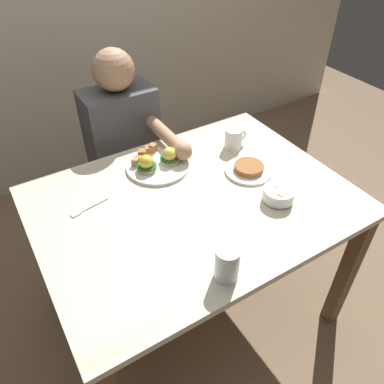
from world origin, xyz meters
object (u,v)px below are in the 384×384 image
at_px(water_glass_near, 227,265).
at_px(dining_table, 194,219).
at_px(eggs_benedict_plate, 157,163).
at_px(fruit_bowl, 278,194).
at_px(fork, 87,208).
at_px(side_plate, 249,169).
at_px(diner_person, 127,148).
at_px(coffee_mug, 234,138).

bearing_deg(water_glass_near, dining_table, 73.38).
xyz_separation_m(eggs_benedict_plate, fruit_bowl, (0.30, -0.44, 0.01)).
height_order(fork, side_plate, side_plate).
bearing_deg(side_plate, fruit_bowl, -95.15).
height_order(side_plate, diner_person, diner_person).
relative_size(dining_table, fruit_bowl, 10.00).
bearing_deg(water_glass_near, coffee_mug, 52.00).
bearing_deg(fruit_bowl, dining_table, 147.07).
bearing_deg(eggs_benedict_plate, dining_table, -84.04).
bearing_deg(eggs_benedict_plate, fork, -164.36).
xyz_separation_m(eggs_benedict_plate, coffee_mug, (0.37, -0.04, 0.03)).
height_order(fork, diner_person, diner_person).
xyz_separation_m(dining_table, fruit_bowl, (0.27, -0.17, 0.14)).
relative_size(coffee_mug, fork, 0.71).
height_order(fruit_bowl, diner_person, diner_person).
relative_size(fork, water_glass_near, 1.29).
bearing_deg(fruit_bowl, coffee_mug, 79.06).
bearing_deg(side_plate, fork, 168.46).
xyz_separation_m(fruit_bowl, water_glass_near, (-0.38, -0.19, 0.02)).
xyz_separation_m(dining_table, water_glass_near, (-0.11, -0.37, 0.16)).
distance_m(dining_table, fork, 0.42).
bearing_deg(water_glass_near, side_plate, 44.78).
xyz_separation_m(fork, diner_person, (0.34, 0.44, -0.09)).
height_order(dining_table, water_glass_near, water_glass_near).
height_order(eggs_benedict_plate, water_glass_near, water_glass_near).
bearing_deg(fork, diner_person, 51.80).
bearing_deg(diner_person, coffee_mug, -45.68).
xyz_separation_m(eggs_benedict_plate, water_glass_near, (-0.08, -0.63, 0.03)).
bearing_deg(eggs_benedict_plate, water_glass_near, -97.44).
relative_size(fruit_bowl, coffee_mug, 1.08).
distance_m(fork, water_glass_near, 0.59).
xyz_separation_m(fork, side_plate, (0.66, -0.13, 0.01)).
xyz_separation_m(fruit_bowl, fork, (-0.64, 0.34, -0.03)).
relative_size(fruit_bowl, diner_person, 0.11).
xyz_separation_m(fork, water_glass_near, (0.26, -0.53, 0.05)).
distance_m(eggs_benedict_plate, fork, 0.36).
bearing_deg(fruit_bowl, diner_person, 111.11).
xyz_separation_m(dining_table, eggs_benedict_plate, (-0.03, 0.26, 0.13)).
bearing_deg(water_glass_near, eggs_benedict_plate, 82.56).
bearing_deg(fruit_bowl, eggs_benedict_plate, 124.29).
bearing_deg(dining_table, side_plate, 5.77).
height_order(fruit_bowl, coffee_mug, coffee_mug).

